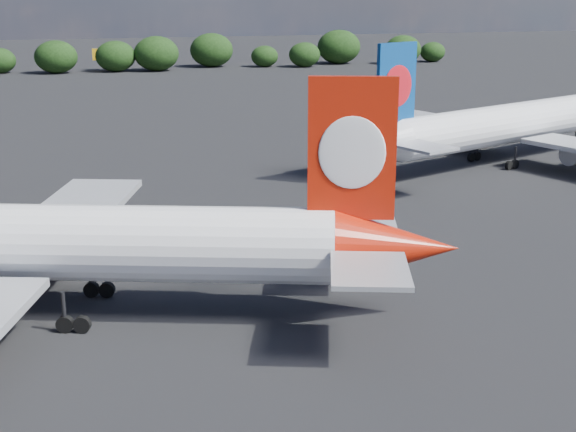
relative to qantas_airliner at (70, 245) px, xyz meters
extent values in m
plane|color=black|center=(-3.04, 40.56, -4.89)|extent=(500.00, 500.00, 0.00)
cylinder|color=white|center=(-1.64, 0.52, 0.16)|extent=(38.13, 16.46, 5.05)
cone|color=red|center=(20.51, -6.53, 0.16)|extent=(9.24, 7.27, 5.05)
cube|color=red|center=(17.62, -5.61, 6.63)|extent=(5.45, 2.17, 9.10)
ellipsoid|color=white|center=(17.53, -5.90, 6.45)|extent=(4.11, 1.48, 4.65)
ellipsoid|color=white|center=(17.71, -5.32, 6.45)|extent=(4.11, 1.48, 4.65)
cube|color=#A9ACB1|center=(16.90, -11.21, 0.56)|extent=(6.17, 7.16, 0.30)
cube|color=#A9ACB1|center=(20.27, -0.62, 0.56)|extent=(6.17, 7.16, 0.30)
cube|color=#A9ACB1|center=(0.42, 13.65, -1.46)|extent=(12.39, 21.25, 0.56)
cylinder|color=red|center=(-3.04, 9.45, -2.77)|extent=(5.64, 4.13, 2.73)
cube|color=#A9ACB1|center=(-3.04, 9.45, -2.06)|extent=(2.21, 0.96, 1.21)
cylinder|color=black|center=(-0.63, -2.98, -3.38)|extent=(0.36, 0.36, 2.53)
cylinder|color=black|center=(-0.63, -2.98, -4.34)|extent=(1.20, 0.77, 1.11)
cylinder|color=black|center=(0.43, -3.32, -4.34)|extent=(1.20, 0.77, 1.11)
cylinder|color=black|center=(1.20, 2.80, -3.38)|extent=(0.36, 0.36, 2.53)
cylinder|color=black|center=(1.20, 2.80, -4.34)|extent=(1.20, 0.77, 1.11)
cylinder|color=black|center=(2.26, 2.46, -4.34)|extent=(1.20, 0.77, 1.11)
cylinder|color=white|center=(52.64, 35.41, -0.01)|extent=(36.27, 18.41, 4.89)
cone|color=white|center=(31.80, 27.01, -0.01)|extent=(9.08, 7.45, 4.89)
cube|color=navy|center=(34.52, 28.11, 6.25)|extent=(5.17, 2.46, 8.79)
ellipsoid|color=red|center=(34.62, 27.83, 6.07)|extent=(3.88, 1.71, 4.50)
ellipsoid|color=red|center=(34.41, 28.38, 6.07)|extent=(3.88, 1.71, 4.50)
cube|color=#A9ACB1|center=(35.62, 22.75, 0.38)|extent=(6.27, 7.08, 0.29)
cube|color=#A9ACB1|center=(31.60, 32.73, 0.38)|extent=(6.27, 7.08, 0.29)
cube|color=#A9ACB1|center=(49.71, 47.92, -1.57)|extent=(13.19, 20.50, 0.54)
cylinder|color=#A9ACB1|center=(53.35, 44.12, -2.84)|extent=(5.52, 4.27, 2.64)
cube|color=#A9ACB1|center=(53.35, 44.12, -2.16)|extent=(2.10, 1.08, 1.17)
cylinder|color=black|center=(51.93, 31.96, -3.43)|extent=(0.36, 0.36, 2.44)
cylinder|color=black|center=(51.93, 31.96, -4.36)|extent=(1.16, 0.81, 1.07)
cylinder|color=black|center=(50.93, 31.56, -4.36)|extent=(1.16, 0.81, 1.07)
cylinder|color=black|center=(49.74, 37.40, -3.43)|extent=(0.36, 0.36, 2.44)
cylinder|color=black|center=(49.74, 37.40, -4.36)|extent=(1.16, 0.81, 1.07)
cylinder|color=black|center=(48.74, 36.99, -4.36)|extent=(1.16, 0.81, 1.07)
cylinder|color=black|center=(66.24, 40.88, -3.48)|extent=(0.31, 0.31, 2.44)
cylinder|color=black|center=(66.24, 40.88, -4.45)|extent=(0.94, 0.65, 0.88)
cube|color=gold|center=(8.96, 162.56, -0.89)|extent=(5.00, 0.30, 3.00)
cylinder|color=gray|center=(8.96, 162.56, -3.64)|extent=(0.30, 0.30, 2.50)
ellipsoid|color=black|center=(-2.48, 157.36, -0.85)|extent=(10.52, 8.90, 8.09)
ellipsoid|color=black|center=(12.02, 157.51, -1.02)|extent=(10.07, 8.52, 7.75)
ellipsoid|color=black|center=(22.24, 156.63, -0.49)|extent=(11.44, 9.68, 8.80)
ellipsoid|color=black|center=(37.60, 163.39, -0.44)|extent=(11.58, 9.80, 8.91)
ellipsoid|color=black|center=(51.29, 159.73, -2.07)|extent=(7.33, 6.20, 5.64)
ellipsoid|color=black|center=(61.54, 156.64, -1.62)|extent=(8.51, 7.20, 6.55)
ellipsoid|color=black|center=(73.31, 162.98, -0.24)|extent=(12.10, 10.24, 9.31)
ellipsoid|color=black|center=(90.16, 157.48, -0.94)|extent=(10.28, 8.70, 7.90)
ellipsoid|color=black|center=(101.00, 161.41, -2.09)|extent=(7.29, 6.17, 5.61)
camera|label=1|loc=(0.92, -52.36, 16.61)|focal=50.00mm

